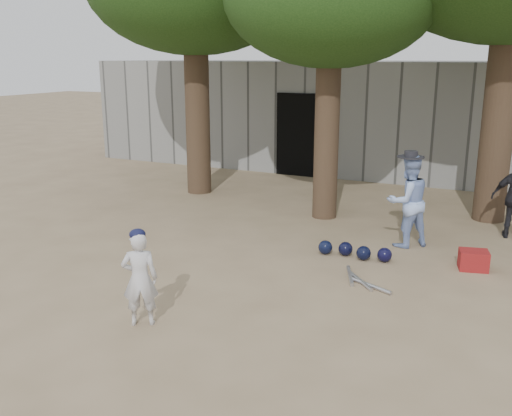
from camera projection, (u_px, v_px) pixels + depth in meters
The scene contains 7 objects.
ground at pixel (188, 284), 8.09m from camera, with size 70.00×70.00×0.00m, color #937C5E.
boy_player at pixel (140, 279), 6.75m from camera, with size 0.42×0.28×1.17m, color silver.
spectator_blue at pixel (408, 201), 9.55m from camera, with size 0.76×0.59×1.56m, color #9AB6EE.
red_bag at pixel (473, 260), 8.62m from camera, with size 0.42×0.32×0.30m, color #A61624.
back_building at pixel (374, 114), 16.72m from camera, with size 16.00×5.24×3.00m.
helmet_row at pixel (354, 251), 9.13m from camera, with size 1.19×0.31×0.23m.
bat_pile at pixel (360, 280), 8.16m from camera, with size 0.85×0.76×0.06m.
Camera 1 is at (4.12, -6.39, 3.13)m, focal length 40.00 mm.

